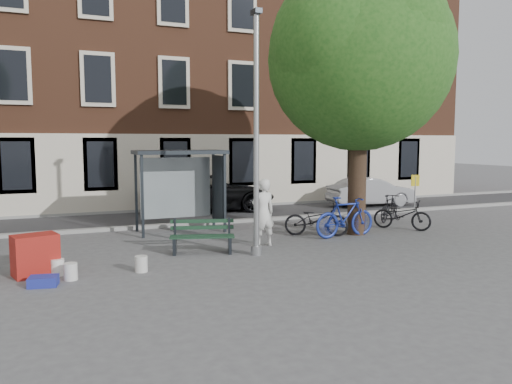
{
  "coord_description": "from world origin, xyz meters",
  "views": [
    {
      "loc": [
        -4.74,
        -11.61,
        2.9
      ],
      "look_at": [
        0.82,
        2.04,
        1.4
      ],
      "focal_mm": 35.0,
      "sensor_mm": 36.0,
      "label": 1
    }
  ],
  "objects_px": {
    "lamppost": "(256,146)",
    "bike_a": "(316,219)",
    "bench": "(202,238)",
    "car_silver": "(371,192)",
    "bus_shelter": "(191,172)",
    "bike_d": "(389,208)",
    "car_dark": "(209,192)",
    "bike_c": "(402,215)",
    "bike_b": "(345,217)",
    "painter": "(263,213)",
    "red_stand": "(35,255)",
    "notice_sign": "(415,189)"
  },
  "relations": [
    {
      "from": "lamppost",
      "to": "bike_a",
      "type": "xyz_separation_m",
      "value": [
        2.7,
        1.72,
        -2.27
      ]
    },
    {
      "from": "bench",
      "to": "car_silver",
      "type": "distance_m",
      "value": 11.54
    },
    {
      "from": "bus_shelter",
      "to": "bench",
      "type": "xyz_separation_m",
      "value": [
        -0.6,
        -3.34,
        -1.53
      ]
    },
    {
      "from": "bike_d",
      "to": "bus_shelter",
      "type": "bearing_deg",
      "value": 48.88
    },
    {
      "from": "bike_a",
      "to": "car_dark",
      "type": "distance_m",
      "value": 6.83
    },
    {
      "from": "bus_shelter",
      "to": "bike_c",
      "type": "xyz_separation_m",
      "value": [
        6.47,
        -2.47,
        -1.43
      ]
    },
    {
      "from": "bike_b",
      "to": "bike_c",
      "type": "height_order",
      "value": "bike_b"
    },
    {
      "from": "bike_b",
      "to": "car_dark",
      "type": "bearing_deg",
      "value": 12.59
    },
    {
      "from": "bike_a",
      "to": "car_silver",
      "type": "relative_size",
      "value": 0.5
    },
    {
      "from": "painter",
      "to": "bike_c",
      "type": "xyz_separation_m",
      "value": [
        5.27,
        0.68,
        -0.45
      ]
    },
    {
      "from": "lamppost",
      "to": "painter",
      "type": "xyz_separation_m",
      "value": [
        0.59,
        0.95,
        -1.85
      ]
    },
    {
      "from": "bike_a",
      "to": "lamppost",
      "type": "bearing_deg",
      "value": 152.02
    },
    {
      "from": "red_stand",
      "to": "bike_b",
      "type": "bearing_deg",
      "value": 7.98
    },
    {
      "from": "bike_a",
      "to": "painter",
      "type": "bearing_deg",
      "value": 139.57
    },
    {
      "from": "lamppost",
      "to": "car_silver",
      "type": "xyz_separation_m",
      "value": [
        8.45,
        7.06,
        -2.14
      ]
    },
    {
      "from": "bike_b",
      "to": "car_silver",
      "type": "height_order",
      "value": "car_silver"
    },
    {
      "from": "car_silver",
      "to": "bike_b",
      "type": "bearing_deg",
      "value": 143.57
    },
    {
      "from": "painter",
      "to": "notice_sign",
      "type": "bearing_deg",
      "value": -173.36
    },
    {
      "from": "bus_shelter",
      "to": "bike_c",
      "type": "height_order",
      "value": "bus_shelter"
    },
    {
      "from": "lamppost",
      "to": "painter",
      "type": "bearing_deg",
      "value": 58.06
    },
    {
      "from": "painter",
      "to": "notice_sign",
      "type": "xyz_separation_m",
      "value": [
        6.36,
        1.39,
        0.29
      ]
    },
    {
      "from": "bus_shelter",
      "to": "bike_c",
      "type": "distance_m",
      "value": 7.07
    },
    {
      "from": "car_silver",
      "to": "red_stand",
      "type": "relative_size",
      "value": 4.35
    },
    {
      "from": "bike_c",
      "to": "bus_shelter",
      "type": "bearing_deg",
      "value": 120.2
    },
    {
      "from": "lamppost",
      "to": "red_stand",
      "type": "bearing_deg",
      "value": 179.96
    },
    {
      "from": "bus_shelter",
      "to": "bike_b",
      "type": "height_order",
      "value": "bus_shelter"
    },
    {
      "from": "red_stand",
      "to": "notice_sign",
      "type": "xyz_separation_m",
      "value": [
        12.13,
        2.34,
        0.77
      ]
    },
    {
      "from": "lamppost",
      "to": "bike_a",
      "type": "relative_size",
      "value": 3.14
    },
    {
      "from": "bike_c",
      "to": "car_silver",
      "type": "distance_m",
      "value": 6.02
    },
    {
      "from": "red_stand",
      "to": "painter",
      "type": "bearing_deg",
      "value": 9.33
    },
    {
      "from": "bench",
      "to": "bike_a",
      "type": "distance_m",
      "value": 4.03
    },
    {
      "from": "bike_a",
      "to": "bike_c",
      "type": "xyz_separation_m",
      "value": [
        3.17,
        -0.09,
        -0.02
      ]
    },
    {
      "from": "bike_c",
      "to": "red_stand",
      "type": "relative_size",
      "value": 2.08
    },
    {
      "from": "lamppost",
      "to": "bike_c",
      "type": "bearing_deg",
      "value": 15.57
    },
    {
      "from": "bike_c",
      "to": "car_dark",
      "type": "height_order",
      "value": "car_dark"
    },
    {
      "from": "bike_b",
      "to": "car_dark",
      "type": "height_order",
      "value": "car_dark"
    },
    {
      "from": "bike_c",
      "to": "red_stand",
      "type": "xyz_separation_m",
      "value": [
        -11.04,
        -1.63,
        -0.04
      ]
    },
    {
      "from": "lamppost",
      "to": "red_stand",
      "type": "distance_m",
      "value": 5.67
    },
    {
      "from": "bus_shelter",
      "to": "bike_a",
      "type": "bearing_deg",
      "value": -35.82
    },
    {
      "from": "bike_b",
      "to": "bike_d",
      "type": "bearing_deg",
      "value": -61.73
    },
    {
      "from": "bike_c",
      "to": "notice_sign",
      "type": "relative_size",
      "value": 1.08
    },
    {
      "from": "bench",
      "to": "red_stand",
      "type": "height_order",
      "value": "red_stand"
    },
    {
      "from": "bike_b",
      "to": "bike_d",
      "type": "xyz_separation_m",
      "value": [
        3.1,
        1.95,
        -0.13
      ]
    },
    {
      "from": "car_dark",
      "to": "bus_shelter",
      "type": "bearing_deg",
      "value": 162.71
    },
    {
      "from": "bike_a",
      "to": "car_silver",
      "type": "bearing_deg",
      "value": -17.63
    },
    {
      "from": "painter",
      "to": "car_dark",
      "type": "distance_m",
      "value": 7.48
    },
    {
      "from": "bike_a",
      "to": "notice_sign",
      "type": "bearing_deg",
      "value": -52.21
    },
    {
      "from": "bike_d",
      "to": "notice_sign",
      "type": "xyz_separation_m",
      "value": [
        0.46,
        -0.81,
        0.73
      ]
    },
    {
      "from": "bench",
      "to": "car_dark",
      "type": "bearing_deg",
      "value": 88.06
    },
    {
      "from": "bike_d",
      "to": "red_stand",
      "type": "bearing_deg",
      "value": 71.6
    }
  ]
}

